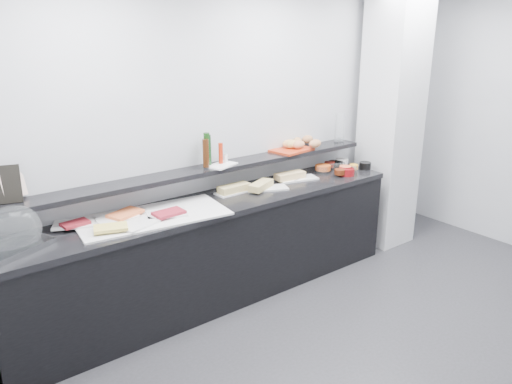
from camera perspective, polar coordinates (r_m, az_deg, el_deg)
ground at (r=3.98m, az=19.11°, el=-17.93°), size 5.00×5.00×0.00m
back_wall at (r=4.69m, az=0.28°, el=6.80°), size 5.00×0.02×2.70m
column at (r=5.50m, az=15.16°, el=7.89°), size 0.50×0.50×2.70m
buffet_cabinet at (r=4.37m, az=-4.64°, el=-6.99°), size 3.60×0.60×0.85m
counter_top at (r=4.19m, az=-4.80°, el=-1.42°), size 3.62×0.62×0.05m
wall_shelf at (r=4.26m, az=-6.17°, el=2.44°), size 3.60×0.25×0.04m
cloche_base at (r=3.64m, az=-25.93°, el=-5.72°), size 0.52×0.44×0.04m
cloche_dome at (r=3.62m, az=-26.06°, el=-4.03°), size 0.42×0.31×0.34m
linen_runner at (r=3.91m, az=-11.73°, el=-2.75°), size 1.19×0.67×0.01m
platter_meat_a at (r=3.88m, az=-20.09°, el=-3.43°), size 0.35×0.30×0.01m
food_meat_a at (r=3.83m, az=-19.96°, el=-3.40°), size 0.20×0.14×0.02m
platter_salmon at (r=3.91m, az=-15.63°, el=-2.80°), size 0.32×0.22×0.01m
food_salmon at (r=3.92m, az=-14.70°, el=-2.39°), size 0.29×0.24×0.02m
platter_cheese at (r=3.74m, az=-13.34°, el=-3.60°), size 0.32×0.26×0.01m
food_cheese at (r=3.68m, az=-16.27°, el=-3.94°), size 0.27×0.22×0.02m
platter_meat_b at (r=3.91m, az=-10.17°, el=-2.42°), size 0.35×0.29×0.01m
food_meat_b at (r=3.86m, az=-9.93°, el=-2.35°), size 0.24×0.15×0.02m
sandwich_plate_left at (r=4.40m, az=-2.58°, el=0.02°), size 0.34×0.15×0.01m
sandwich_food_left at (r=4.38m, az=-2.52°, el=0.45°), size 0.30×0.12×0.06m
tongs_left at (r=4.35m, az=-2.54°, el=-0.04°), size 0.16×0.02×0.01m
sandwich_plate_mid at (r=4.49m, az=1.22°, el=0.42°), size 0.41×0.29×0.01m
sandwich_food_mid at (r=4.45m, az=0.57°, el=0.76°), size 0.31×0.22×0.06m
tongs_mid at (r=4.43m, az=1.01°, el=0.31°), size 0.15×0.07×0.01m
sandwich_plate_right at (r=4.79m, az=4.77°, el=1.51°), size 0.41×0.26×0.01m
sandwich_food_right at (r=4.76m, az=3.90°, el=1.89°), size 0.31×0.14×0.06m
tongs_right at (r=4.75m, az=4.92°, el=1.51°), size 0.16×0.05×0.01m
bowl_glass_fruit at (r=5.05m, az=7.62°, el=2.62°), size 0.16×0.16×0.07m
fill_glass_fruit at (r=5.05m, az=7.66°, el=2.78°), size 0.19×0.19×0.05m
bowl_black_jam at (r=5.23m, az=9.06°, el=3.10°), size 0.17×0.17×0.07m
fill_black_jam at (r=5.18m, az=8.41°, el=3.14°), size 0.14×0.14×0.05m
bowl_glass_cream at (r=5.18m, az=9.19°, el=2.95°), size 0.21×0.21×0.07m
fill_glass_cream at (r=5.32m, az=9.76°, el=3.46°), size 0.16×0.16×0.05m
bowl_red_jam at (r=4.99m, az=10.35°, el=2.29°), size 0.19×0.19×0.07m
fill_red_jam at (r=4.93m, az=9.53°, el=2.29°), size 0.12×0.12×0.05m
bowl_glass_salmon at (r=5.03m, az=10.68°, el=2.40°), size 0.18×0.18×0.07m
fill_glass_salmon at (r=5.06m, az=10.16°, el=2.66°), size 0.15×0.15×0.05m
bowl_black_fruit at (r=5.25m, az=12.36°, el=2.97°), size 0.15×0.15×0.07m
fill_black_fruit at (r=5.13m, az=11.11°, el=2.83°), size 0.09×0.09×0.05m
framed_print at (r=3.76m, az=-26.89°, el=0.75°), size 0.23×0.13×0.26m
print_art at (r=3.80m, az=-26.04°, el=1.02°), size 0.18×0.11×0.22m
condiment_tray at (r=4.31m, az=-3.92°, el=3.07°), size 0.30×0.25×0.01m
bottle_green_a at (r=4.29m, az=-5.57°, el=4.82°), size 0.07×0.07×0.26m
bottle_brown at (r=4.21m, az=-5.76°, el=4.43°), size 0.06×0.06×0.24m
bottle_green_b at (r=4.27m, az=-5.64°, el=4.91°), size 0.05×0.05×0.28m
bottle_hot at (r=4.33m, az=-4.05°, el=4.44°), size 0.04×0.04×0.18m
shaker_salt at (r=4.37m, az=-3.47°, el=3.84°), size 0.04×0.04×0.07m
shaker_pepper at (r=4.38m, az=-3.48°, el=3.89°), size 0.03×0.03×0.07m
bread_tray at (r=4.85m, az=4.09°, el=4.83°), size 0.42×0.33×0.02m
bread_roll_nw at (r=4.88m, az=3.87°, el=5.53°), size 0.17×0.14×0.08m
bread_roll_n at (r=4.99m, az=4.75°, el=5.79°), size 0.14×0.12×0.08m
bread_roll_ne at (r=5.09m, az=5.91°, el=6.02°), size 0.13×0.09×0.08m
bread_roll_sw at (r=4.85m, az=4.91°, el=5.42°), size 0.15×0.10×0.08m
bread_roll_se at (r=4.91m, az=6.76°, el=5.52°), size 0.17×0.13×0.08m
bread_roll_midw at (r=4.86m, az=4.15°, el=5.47°), size 0.13×0.09×0.08m
bread_roll_mide at (r=4.85m, az=4.79°, el=5.44°), size 0.12×0.08×0.08m
carafe at (r=5.23m, az=9.56°, el=7.18°), size 0.13×0.13×0.30m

